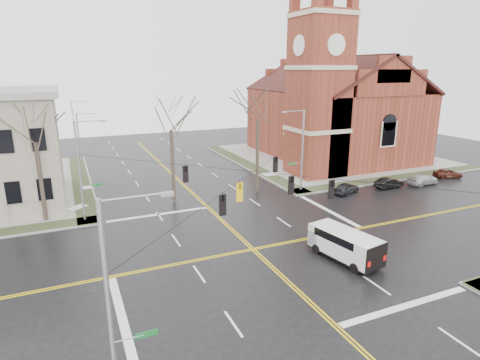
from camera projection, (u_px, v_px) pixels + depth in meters
name	position (u px, v px, depth m)	size (l,w,h in m)	color
ground	(253.00, 249.00, 30.88)	(120.00, 120.00, 0.00)	black
sidewalks	(253.00, 248.00, 30.86)	(80.00, 80.00, 0.17)	gray
road_markings	(253.00, 249.00, 30.88)	(100.00, 100.00, 0.01)	gold
church	(331.00, 103.00, 60.03)	(24.28, 27.48, 27.50)	maroon
signal_pole_ne	(301.00, 148.00, 44.06)	(2.75, 0.22, 9.00)	gray
signal_pole_nw	(81.00, 168.00, 35.29)	(2.75, 0.22, 9.00)	gray
signal_pole_sw	(114.00, 304.00, 15.02)	(2.75, 0.22, 9.00)	gray
span_wires	(254.00, 171.00, 29.20)	(23.02, 23.02, 0.03)	black
traffic_signals	(258.00, 184.00, 28.82)	(8.21, 8.26, 1.30)	black
streetlight_north_a	(81.00, 142.00, 50.22)	(2.30, 0.20, 8.00)	gray
streetlight_north_b	(75.00, 123.00, 67.85)	(2.30, 0.20, 8.00)	gray
cargo_van	(342.00, 242.00, 29.12)	(3.14, 5.88, 2.12)	white
parked_car_a	(346.00, 188.00, 44.44)	(1.44, 3.59, 1.22)	black
parked_car_b	(389.00, 183.00, 46.45)	(1.26, 3.60, 1.19)	black
parked_car_c	(423.00, 179.00, 47.89)	(1.79, 4.40, 1.28)	#BABABC
parked_car_d	(448.00, 173.00, 50.80)	(1.40, 3.48, 1.19)	#431B13
tree_nw_far	(35.00, 137.00, 34.37)	(4.00, 4.00, 10.73)	#32291F
tree_nw_near	(171.00, 125.00, 39.66)	(4.00, 4.00, 11.05)	#32291F
tree_ne	(258.00, 114.00, 42.75)	(4.00, 4.00, 12.07)	#32291F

